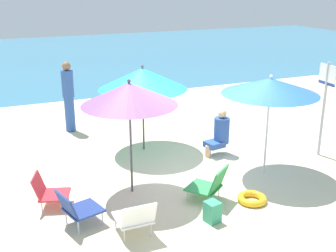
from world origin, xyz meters
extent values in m
plane|color=beige|center=(0.00, 0.00, 0.00)|extent=(40.00, 40.00, 0.00)
cube|color=teal|center=(0.00, 14.10, 0.00)|extent=(40.00, 16.00, 0.01)
cylinder|color=silver|center=(1.15, -0.51, 0.91)|extent=(0.04, 0.04, 1.81)
cone|color=blue|center=(1.15, -0.51, 1.67)|extent=(1.73, 1.73, 0.29)
sphere|color=silver|center=(1.15, -0.51, 1.84)|extent=(0.06, 0.06, 0.06)
cylinder|color=#4C4C51|center=(-1.38, -0.26, 0.95)|extent=(0.04, 0.04, 1.91)
cone|color=#8E56C6|center=(-1.38, -0.26, 1.72)|extent=(1.57, 1.57, 0.37)
sphere|color=#4C4C51|center=(-1.38, -0.26, 1.94)|extent=(0.06, 0.06, 0.06)
cylinder|color=#4C4C51|center=(-0.52, 1.51, 0.88)|extent=(0.04, 0.04, 1.76)
cone|color=teal|center=(-0.52, 1.51, 1.54)|extent=(1.83, 1.83, 0.44)
sphere|color=#4C4C51|center=(-0.52, 1.51, 1.79)|extent=(0.06, 0.06, 0.06)
cube|color=red|center=(-2.67, -0.28, 0.21)|extent=(0.57, 0.57, 0.03)
cube|color=red|center=(-2.90, -0.20, 0.38)|extent=(0.27, 0.47, 0.35)
cylinder|color=silver|center=(-2.44, -0.16, 0.10)|extent=(0.02, 0.02, 0.19)
cylinder|color=silver|center=(-2.56, -0.50, 0.10)|extent=(0.02, 0.02, 0.19)
cylinder|color=silver|center=(-2.78, -0.05, 0.10)|extent=(0.02, 0.02, 0.19)
cylinder|color=silver|center=(-2.90, -0.39, 0.10)|extent=(0.02, 0.02, 0.19)
cube|color=white|center=(-1.77, -1.46, 0.23)|extent=(0.49, 0.52, 0.03)
cube|color=white|center=(-1.77, -1.73, 0.41)|extent=(0.49, 0.14, 0.35)
cylinder|color=silver|center=(-1.96, -1.25, 0.11)|extent=(0.02, 0.02, 0.21)
cylinder|color=silver|center=(-1.57, -1.25, 0.11)|extent=(0.02, 0.02, 0.21)
cylinder|color=silver|center=(-1.96, -1.67, 0.11)|extent=(0.02, 0.02, 0.21)
cylinder|color=silver|center=(-1.57, -1.66, 0.11)|extent=(0.02, 0.02, 0.21)
cube|color=#33934C|center=(-0.38, -0.97, 0.20)|extent=(0.69, 0.69, 0.03)
cube|color=#33934C|center=(-0.22, -1.18, 0.41)|extent=(0.48, 0.42, 0.40)
cylinder|color=silver|center=(-0.65, -0.93, 0.09)|extent=(0.02, 0.02, 0.19)
cylinder|color=silver|center=(-0.34, -0.70, 0.09)|extent=(0.02, 0.02, 0.19)
cylinder|color=silver|center=(-0.41, -1.25, 0.09)|extent=(0.02, 0.02, 0.19)
cylinder|color=silver|center=(-0.10, -1.01, 0.09)|extent=(0.02, 0.02, 0.19)
cube|color=navy|center=(-2.37, -0.98, 0.24)|extent=(0.60, 0.60, 0.03)
cube|color=navy|center=(-2.62, -1.05, 0.41)|extent=(0.26, 0.50, 0.33)
cylinder|color=silver|center=(-2.23, -0.74, 0.11)|extent=(0.02, 0.02, 0.22)
cylinder|color=silver|center=(-2.12, -1.11, 0.11)|extent=(0.02, 0.02, 0.22)
cylinder|color=silver|center=(-2.61, -0.85, 0.11)|extent=(0.02, 0.02, 0.22)
cylinder|color=silver|center=(-2.50, -1.22, 0.11)|extent=(0.02, 0.02, 0.22)
cylinder|color=#2D519E|center=(-1.72, 3.32, 0.42)|extent=(0.23, 0.23, 0.84)
cylinder|color=#2D519E|center=(-1.72, 3.32, 1.16)|extent=(0.27, 0.27, 0.63)
sphere|color=#896042|center=(-1.72, 3.32, 1.57)|extent=(0.20, 0.20, 0.20)
cube|color=#2D519E|center=(0.70, 0.61, 0.25)|extent=(0.41, 0.38, 0.12)
cylinder|color=#DBAD84|center=(0.55, 0.58, 0.12)|extent=(0.12, 0.12, 0.25)
cylinder|color=#2D519E|center=(0.88, 0.64, 0.51)|extent=(0.32, 0.32, 0.53)
sphere|color=#DBAD84|center=(0.88, 0.64, 0.87)|extent=(0.18, 0.18, 0.18)
cylinder|color=#ADADB2|center=(2.71, -0.21, 0.97)|extent=(0.06, 0.06, 1.94)
cube|color=white|center=(2.71, -0.21, 1.69)|extent=(0.05, 0.47, 0.40)
cube|color=navy|center=(2.71, -0.21, 1.52)|extent=(0.06, 0.47, 0.06)
torus|color=yellow|center=(0.31, -1.38, 0.06)|extent=(0.48, 0.48, 0.11)
cube|color=#389970|center=(-0.59, -1.67, 0.16)|extent=(0.24, 0.25, 0.33)
camera|label=1|loc=(-3.43, -6.64, 3.44)|focal=46.25mm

